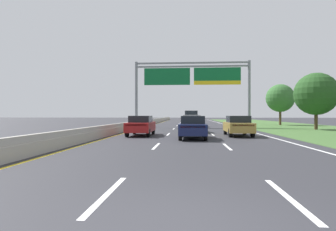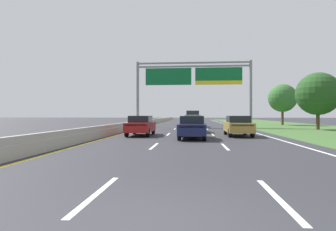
{
  "view_description": "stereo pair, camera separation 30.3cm",
  "coord_description": "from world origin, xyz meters",
  "px_view_note": "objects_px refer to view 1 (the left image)",
  "views": [
    {
      "loc": [
        -0.15,
        -4.32,
        1.67
      ],
      "look_at": [
        -1.86,
        19.21,
        1.59
      ],
      "focal_mm": 30.25,
      "sensor_mm": 36.0,
      "label": 1
    },
    {
      "loc": [
        0.15,
        -4.3,
        1.67
      ],
      "look_at": [
        -1.86,
        19.21,
        1.59
      ],
      "focal_mm": 30.25,
      "sensor_mm": 36.0,
      "label": 2
    }
  ],
  "objects_px": {
    "roadside_tree_mid": "(316,94)",
    "roadside_tree_far": "(280,98)",
    "overhead_sign_gantry": "(192,80)",
    "pickup_truck_silver": "(191,119)",
    "car_darkgreen_centre_lane_sedan": "(192,124)",
    "car_gold_right_lane_sedan": "(238,125)",
    "car_red_left_lane_sedan": "(141,125)",
    "car_navy_centre_lane_sedan": "(193,127)",
    "car_blue_centre_lane_sedan": "(188,119)"
  },
  "relations": [
    {
      "from": "car_gold_right_lane_sedan",
      "to": "car_blue_centre_lane_sedan",
      "type": "bearing_deg",
      "value": 9.01
    },
    {
      "from": "car_darkgreen_centre_lane_sedan",
      "to": "roadside_tree_mid",
      "type": "relative_size",
      "value": 0.7
    },
    {
      "from": "pickup_truck_silver",
      "to": "car_blue_centre_lane_sedan",
      "type": "relative_size",
      "value": 1.24
    },
    {
      "from": "car_red_left_lane_sedan",
      "to": "car_darkgreen_centre_lane_sedan",
      "type": "bearing_deg",
      "value": -42.32
    },
    {
      "from": "overhead_sign_gantry",
      "to": "car_navy_centre_lane_sedan",
      "type": "relative_size",
      "value": 3.4
    },
    {
      "from": "car_blue_centre_lane_sedan",
      "to": "car_darkgreen_centre_lane_sedan",
      "type": "bearing_deg",
      "value": -178.66
    },
    {
      "from": "pickup_truck_silver",
      "to": "roadside_tree_mid",
      "type": "distance_m",
      "value": 15.41
    },
    {
      "from": "car_blue_centre_lane_sedan",
      "to": "roadside_tree_mid",
      "type": "xyz_separation_m",
      "value": [
        14.08,
        -16.35,
        3.11
      ]
    },
    {
      "from": "overhead_sign_gantry",
      "to": "car_darkgreen_centre_lane_sedan",
      "type": "relative_size",
      "value": 3.41
    },
    {
      "from": "overhead_sign_gantry",
      "to": "car_gold_right_lane_sedan",
      "type": "bearing_deg",
      "value": -76.85
    },
    {
      "from": "car_red_left_lane_sedan",
      "to": "roadside_tree_mid",
      "type": "distance_m",
      "value": 20.6
    },
    {
      "from": "car_red_left_lane_sedan",
      "to": "roadside_tree_mid",
      "type": "height_order",
      "value": "roadside_tree_mid"
    },
    {
      "from": "car_blue_centre_lane_sedan",
      "to": "roadside_tree_far",
      "type": "bearing_deg",
      "value": -100.97
    },
    {
      "from": "car_navy_centre_lane_sedan",
      "to": "car_gold_right_lane_sedan",
      "type": "bearing_deg",
      "value": -50.81
    },
    {
      "from": "roadside_tree_mid",
      "to": "roadside_tree_far",
      "type": "bearing_deg",
      "value": 88.21
    },
    {
      "from": "overhead_sign_gantry",
      "to": "car_darkgreen_centre_lane_sedan",
      "type": "bearing_deg",
      "value": -90.57
    },
    {
      "from": "car_red_left_lane_sedan",
      "to": "roadside_tree_far",
      "type": "bearing_deg",
      "value": -37.95
    },
    {
      "from": "pickup_truck_silver",
      "to": "car_red_left_lane_sedan",
      "type": "relative_size",
      "value": 1.24
    },
    {
      "from": "pickup_truck_silver",
      "to": "car_darkgreen_centre_lane_sedan",
      "type": "height_order",
      "value": "pickup_truck_silver"
    },
    {
      "from": "car_blue_centre_lane_sedan",
      "to": "roadside_tree_far",
      "type": "xyz_separation_m",
      "value": [
        14.51,
        -2.86,
        3.42
      ]
    },
    {
      "from": "overhead_sign_gantry",
      "to": "car_red_left_lane_sedan",
      "type": "xyz_separation_m",
      "value": [
        -4.21,
        -14.78,
        -5.38
      ]
    },
    {
      "from": "car_gold_right_lane_sedan",
      "to": "car_red_left_lane_sedan",
      "type": "bearing_deg",
      "value": 91.9
    },
    {
      "from": "car_gold_right_lane_sedan",
      "to": "car_red_left_lane_sedan",
      "type": "height_order",
      "value": "same"
    },
    {
      "from": "roadside_tree_mid",
      "to": "roadside_tree_far",
      "type": "xyz_separation_m",
      "value": [
        0.42,
        13.49,
        0.32
      ]
    },
    {
      "from": "car_blue_centre_lane_sedan",
      "to": "roadside_tree_mid",
      "type": "relative_size",
      "value": 0.7
    },
    {
      "from": "car_blue_centre_lane_sedan",
      "to": "car_darkgreen_centre_lane_sedan",
      "type": "distance_m",
      "value": 21.78
    },
    {
      "from": "roadside_tree_mid",
      "to": "roadside_tree_far",
      "type": "height_order",
      "value": "roadside_tree_far"
    },
    {
      "from": "overhead_sign_gantry",
      "to": "pickup_truck_silver",
      "type": "xyz_separation_m",
      "value": [
        -0.07,
        1.82,
        -5.12
      ]
    },
    {
      "from": "car_darkgreen_centre_lane_sedan",
      "to": "overhead_sign_gantry",
      "type": "bearing_deg",
      "value": -0.93
    },
    {
      "from": "car_blue_centre_lane_sedan",
      "to": "roadside_tree_mid",
      "type": "height_order",
      "value": "roadside_tree_mid"
    },
    {
      "from": "overhead_sign_gantry",
      "to": "pickup_truck_silver",
      "type": "distance_m",
      "value": 5.44
    },
    {
      "from": "overhead_sign_gantry",
      "to": "roadside_tree_far",
      "type": "bearing_deg",
      "value": 31.86
    },
    {
      "from": "roadside_tree_far",
      "to": "car_blue_centre_lane_sedan",
      "type": "bearing_deg",
      "value": 168.84
    },
    {
      "from": "car_navy_centre_lane_sedan",
      "to": "car_blue_centre_lane_sedan",
      "type": "height_order",
      "value": "same"
    },
    {
      "from": "car_red_left_lane_sedan",
      "to": "car_navy_centre_lane_sedan",
      "type": "bearing_deg",
      "value": -122.94
    },
    {
      "from": "car_navy_centre_lane_sedan",
      "to": "car_blue_centre_lane_sedan",
      "type": "xyz_separation_m",
      "value": [
        -0.39,
        28.93,
        0.0
      ]
    },
    {
      "from": "roadside_tree_mid",
      "to": "car_blue_centre_lane_sedan",
      "type": "bearing_deg",
      "value": 130.73
    },
    {
      "from": "car_navy_centre_lane_sedan",
      "to": "roadside_tree_far",
      "type": "xyz_separation_m",
      "value": [
        14.11,
        26.07,
        3.42
      ]
    },
    {
      "from": "pickup_truck_silver",
      "to": "car_red_left_lane_sedan",
      "type": "distance_m",
      "value": 17.11
    },
    {
      "from": "overhead_sign_gantry",
      "to": "car_navy_centre_lane_sedan",
      "type": "distance_m",
      "value": 18.21
    },
    {
      "from": "overhead_sign_gantry",
      "to": "car_gold_right_lane_sedan",
      "type": "xyz_separation_m",
      "value": [
        3.41,
        -14.58,
        -5.38
      ]
    },
    {
      "from": "pickup_truck_silver",
      "to": "roadside_tree_far",
      "type": "xyz_separation_m",
      "value": [
        14.04,
        6.86,
        3.17
      ]
    },
    {
      "from": "overhead_sign_gantry",
      "to": "roadside_tree_far",
      "type": "xyz_separation_m",
      "value": [
        13.96,
        8.68,
        -1.96
      ]
    },
    {
      "from": "car_gold_right_lane_sedan",
      "to": "roadside_tree_far",
      "type": "xyz_separation_m",
      "value": [
        10.56,
        23.26,
        3.42
      ]
    },
    {
      "from": "car_blue_centre_lane_sedan",
      "to": "roadside_tree_mid",
      "type": "distance_m",
      "value": 21.8
    },
    {
      "from": "overhead_sign_gantry",
      "to": "roadside_tree_far",
      "type": "relative_size",
      "value": 2.34
    },
    {
      "from": "pickup_truck_silver",
      "to": "car_red_left_lane_sedan",
      "type": "height_order",
      "value": "pickup_truck_silver"
    },
    {
      "from": "car_darkgreen_centre_lane_sedan",
      "to": "car_gold_right_lane_sedan",
      "type": "bearing_deg",
      "value": -141.44
    },
    {
      "from": "car_blue_centre_lane_sedan",
      "to": "roadside_tree_far",
      "type": "relative_size",
      "value": 0.68
    },
    {
      "from": "overhead_sign_gantry",
      "to": "roadside_tree_far",
      "type": "distance_m",
      "value": 16.56
    }
  ]
}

